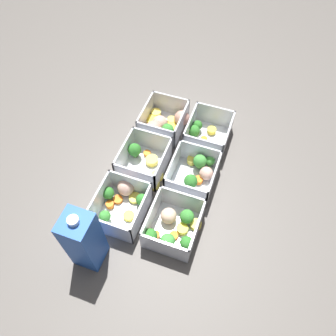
{
  "coord_description": "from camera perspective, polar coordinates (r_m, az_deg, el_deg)",
  "views": [
    {
      "loc": [
        -0.5,
        -0.18,
        0.79
      ],
      "look_at": [
        0.0,
        0.0,
        0.03
      ],
      "focal_mm": 35.0,
      "sensor_mm": 36.0,
      "label": 1
    }
  ],
  "objects": [
    {
      "name": "ground_plane",
      "position": [
        0.95,
        0.0,
        -0.91
      ],
      "size": [
        4.0,
        4.0,
        0.0
      ],
      "primitive_type": "plane",
      "color": "#56514C"
    },
    {
      "name": "container_far_right",
      "position": [
        1.03,
        -0.68,
        7.86
      ],
      "size": [
        0.15,
        0.15,
        0.08
      ],
      "color": "silver",
      "rests_on": "ground_plane"
    },
    {
      "name": "container_near_center",
      "position": [
        0.92,
        4.88,
        -0.81
      ],
      "size": [
        0.15,
        0.12,
        0.08
      ],
      "color": "silver",
      "rests_on": "ground_plane"
    },
    {
      "name": "container_near_left",
      "position": [
        0.84,
        0.85,
        -10.22
      ],
      "size": [
        0.14,
        0.13,
        0.08
      ],
      "color": "silver",
      "rests_on": "ground_plane"
    },
    {
      "name": "container_far_center",
      "position": [
        0.94,
        -4.22,
        1.29
      ],
      "size": [
        0.15,
        0.14,
        0.08
      ],
      "color": "silver",
      "rests_on": "ground_plane"
    },
    {
      "name": "container_far_left",
      "position": [
        0.88,
        -8.03,
        -5.85
      ],
      "size": [
        0.16,
        0.13,
        0.08
      ],
      "color": "silver",
      "rests_on": "ground_plane"
    },
    {
      "name": "container_near_right",
      "position": [
        1.01,
        6.52,
        5.99
      ],
      "size": [
        0.15,
        0.12,
        0.08
      ],
      "color": "silver",
      "rests_on": "ground_plane"
    },
    {
      "name": "juice_carton",
      "position": [
        0.77,
        -14.45,
        -12.1
      ],
      "size": [
        0.07,
        0.07,
        0.2
      ],
      "color": "blue",
      "rests_on": "ground_plane"
    }
  ]
}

